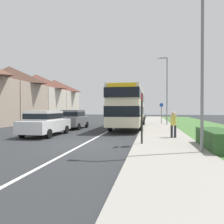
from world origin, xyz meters
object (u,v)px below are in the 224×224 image
(street_lamp_near, at_px, (200,44))
(bus_stop_sign, at_px, (142,115))
(street_lamp_mid, at_px, (166,87))
(parked_car_white, at_px, (45,122))
(pedestrian_at_stop, at_px, (173,123))
(cycle_route_sign, at_px, (161,112))
(parked_car_grey, at_px, (74,118))
(double_decker_bus, at_px, (129,106))

(street_lamp_near, bearing_deg, bus_stop_sign, 143.66)
(street_lamp_mid, bearing_deg, bus_stop_sign, -98.61)
(parked_car_white, xyz_separation_m, street_lamp_mid, (8.76, 10.81, 3.35))
(pedestrian_at_stop, xyz_separation_m, bus_stop_sign, (-1.77, -2.66, 0.56))
(parked_car_white, xyz_separation_m, street_lamp_near, (8.98, -4.82, 3.47))
(bus_stop_sign, height_order, cycle_route_sign, bus_stop_sign)
(pedestrian_at_stop, relative_size, bus_stop_sign, 0.64)
(bus_stop_sign, distance_m, street_lamp_mid, 14.34)
(parked_car_grey, bearing_deg, pedestrian_at_stop, -35.22)
(street_lamp_near, bearing_deg, cycle_route_sign, 92.14)
(bus_stop_sign, relative_size, cycle_route_sign, 1.03)
(cycle_route_sign, distance_m, street_lamp_near, 17.36)
(parked_car_grey, bearing_deg, cycle_route_sign, 39.45)
(street_lamp_mid, bearing_deg, street_lamp_near, -89.19)
(double_decker_bus, distance_m, street_lamp_mid, 5.93)
(pedestrian_at_stop, height_order, bus_stop_sign, bus_stop_sign)
(cycle_route_sign, height_order, street_lamp_mid, street_lamp_mid)
(parked_car_white, bearing_deg, street_lamp_mid, 50.98)
(double_decker_bus, bearing_deg, parked_car_grey, -166.27)
(double_decker_bus, height_order, cycle_route_sign, double_decker_bus)
(bus_stop_sign, xyz_separation_m, street_lamp_mid, (2.11, 13.92, 2.74))
(cycle_route_sign, bearing_deg, pedestrian_at_stop, -89.61)
(street_lamp_near, relative_size, street_lamp_mid, 1.03)
(double_decker_bus, xyz_separation_m, street_lamp_near, (3.91, -11.50, 2.26))
(parked_car_white, distance_m, cycle_route_sign, 14.85)
(double_decker_bus, relative_size, cycle_route_sign, 4.37)
(street_lamp_near, bearing_deg, pedestrian_at_stop, 97.21)
(bus_stop_sign, distance_m, cycle_route_sign, 15.47)
(pedestrian_at_stop, relative_size, street_lamp_mid, 0.22)
(double_decker_bus, relative_size, street_lamp_near, 1.43)
(parked_car_grey, xyz_separation_m, pedestrian_at_stop, (8.36, -5.90, 0.03))
(pedestrian_at_stop, bearing_deg, street_lamp_mid, 88.32)
(parked_car_grey, xyz_separation_m, bus_stop_sign, (6.59, -8.57, 0.59))
(parked_car_grey, bearing_deg, street_lamp_mid, 31.61)
(pedestrian_at_stop, bearing_deg, double_decker_bus, 115.21)
(bus_stop_sign, distance_m, street_lamp_near, 4.07)
(parked_car_white, bearing_deg, street_lamp_near, -28.21)
(bus_stop_sign, height_order, street_lamp_near, street_lamp_near)
(double_decker_bus, distance_m, parked_car_white, 8.48)
(parked_car_white, bearing_deg, pedestrian_at_stop, -3.02)
(double_decker_bus, xyz_separation_m, street_lamp_mid, (3.69, 4.13, 2.14))
(double_decker_bus, height_order, parked_car_white, double_decker_bus)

